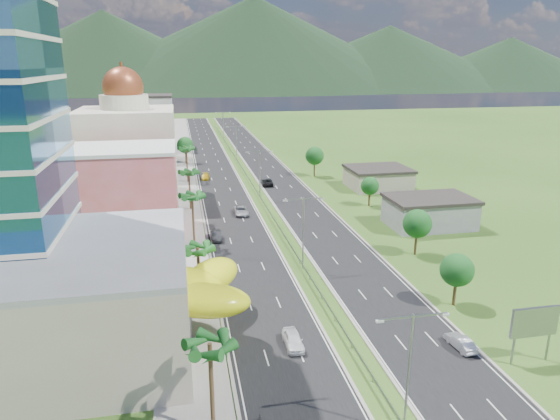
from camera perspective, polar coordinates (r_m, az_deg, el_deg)
ground at (r=66.23m, az=4.71°, el=-10.05°), size 500.00×500.00×0.00m
road_left at (r=150.02m, az=-7.58°, el=5.08°), size 11.00×260.00×0.04m
road_right at (r=151.70m, az=-1.90°, el=5.34°), size 11.00×260.00×0.04m
sidewalk_left at (r=149.72m, az=-11.22°, el=4.90°), size 7.00×260.00×0.12m
median_guardrail at (r=133.06m, az=-3.81°, el=3.97°), size 0.10×216.06×0.76m
streetlight_median_a at (r=42.65m, az=14.56°, el=-16.49°), size 6.04×0.25×11.00m
streetlight_median_b at (r=72.58m, az=2.68°, el=-1.81°), size 6.04×0.25×11.00m
streetlight_median_c at (r=110.49m, az=-2.33°, el=4.63°), size 6.04×0.25×11.00m
streetlight_median_d at (r=154.41m, az=-5.01°, el=8.02°), size 6.04×0.25×11.00m
streetlight_median_e at (r=198.81m, az=-6.51°, el=9.90°), size 6.04×0.25×11.00m
mall_podium at (r=58.23m, az=-25.64°, el=-9.66°), size 30.00×24.00×11.00m
lime_canopy at (r=58.33m, az=-13.51°, el=-8.90°), size 18.00×15.00×7.40m
pink_shophouse at (r=92.17m, az=-17.95°, el=1.88°), size 20.00×15.00×15.00m
domed_building at (r=113.80m, az=-16.93°, el=6.64°), size 20.00×20.00×28.70m
midrise_grey at (r=138.84m, az=-15.52°, el=7.04°), size 16.00×15.00×16.00m
midrise_beige at (r=160.77m, az=-14.99°, el=7.78°), size 16.00×15.00×13.00m
midrise_white at (r=183.22m, az=-14.66°, el=9.61°), size 16.00×15.00×18.00m
billboard at (r=57.33m, az=27.07°, el=-11.48°), size 5.20×0.35×6.20m
shed_near at (r=97.14m, az=16.68°, el=-0.34°), size 15.00×10.00×5.00m
shed_far at (r=124.27m, az=11.13°, el=3.53°), size 14.00×12.00×4.40m
palm_tree_a at (r=40.98m, az=-8.01°, el=-15.45°), size 3.60×3.60×9.10m
palm_tree_b at (r=62.98m, az=-9.38°, el=-4.65°), size 3.60×3.60×8.10m
palm_tree_c at (r=81.57m, az=-10.01°, el=1.32°), size 3.60×3.60×9.60m
palm_tree_d at (r=104.15m, az=-10.37°, el=4.08°), size 3.60×3.60×8.60m
palm_tree_e at (r=128.56m, az=-10.66°, el=6.77°), size 3.60×3.60×9.40m
leafy_tree_lfar at (r=153.67m, az=-10.79°, el=7.31°), size 4.90×4.90×8.05m
leafy_tree_ra at (r=66.18m, az=19.58°, el=-6.50°), size 4.20×4.20×6.90m
leafy_tree_rb at (r=81.33m, az=15.42°, el=-1.53°), size 4.55×4.55×7.47m
leafy_tree_rc at (r=107.30m, az=10.24°, el=2.72°), size 3.85×3.85×6.33m
leafy_tree_rd at (r=133.66m, az=3.98°, el=6.20°), size 4.90×4.90×8.05m
mountain_ridge at (r=513.42m, az=-2.80°, el=13.29°), size 860.00×140.00×90.00m
car_white_near_left at (r=55.67m, az=1.51°, el=-14.60°), size 1.87×4.60×1.56m
car_dark_left at (r=86.93m, az=-7.31°, el=-2.90°), size 1.80×4.76×1.55m
car_silver_mid_left at (r=100.60m, az=-4.48°, el=-0.10°), size 2.65×5.65×1.56m
car_yellow_far_left at (r=132.38m, az=-8.52°, el=3.81°), size 2.39×4.97×1.40m
car_silver_right at (r=58.69m, az=19.92°, el=-14.02°), size 1.83×4.31×1.38m
car_dark_far_right at (r=124.37m, az=-1.47°, el=3.21°), size 3.21×5.96×1.59m
motorcycle at (r=45.52m, az=-2.22°, el=-22.90°), size 0.78×2.13×1.34m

